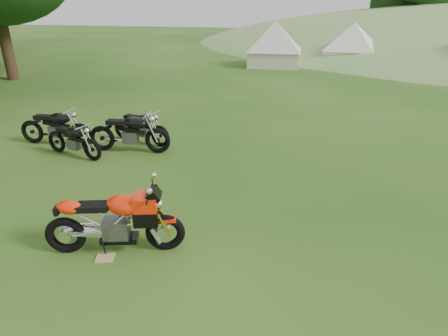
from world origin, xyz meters
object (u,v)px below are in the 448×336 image
(sport_motorcycle, at_px, (113,217))
(vintage_moto_c, at_px, (55,126))
(vintage_moto_b, at_px, (129,132))
(vintage_moto_a, at_px, (73,139))
(tent_left, at_px, (275,44))
(vintage_moto_d, at_px, (140,126))
(tent_mid, at_px, (353,44))
(plywood_board, at_px, (105,258))

(sport_motorcycle, distance_m, vintage_moto_c, 5.73)
(vintage_moto_b, bearing_deg, vintage_moto_a, -159.17)
(vintage_moto_a, distance_m, tent_left, 16.99)
(sport_motorcycle, xyz_separation_m, vintage_moto_d, (-1.86, 4.78, -0.13))
(vintage_moto_b, bearing_deg, tent_left, 76.71)
(tent_mid, bearing_deg, vintage_moto_c, -102.21)
(plywood_board, distance_m, vintage_moto_a, 4.73)
(vintage_moto_a, relative_size, vintage_moto_c, 0.87)
(vintage_moto_c, bearing_deg, tent_mid, 60.18)
(plywood_board, bearing_deg, vintage_moto_a, 129.29)
(vintage_moto_b, relative_size, tent_left, 0.69)
(tent_mid, bearing_deg, vintage_moto_a, -98.87)
(vintage_moto_b, xyz_separation_m, tent_mid, (6.56, 17.93, 0.74))
(tent_left, bearing_deg, tent_mid, 18.34)
(sport_motorcycle, relative_size, vintage_moto_a, 1.16)
(vintage_moto_b, xyz_separation_m, tent_left, (1.81, 16.05, 0.77))
(vintage_moto_a, height_order, vintage_moto_b, vintage_moto_b)
(sport_motorcycle, bearing_deg, vintage_moto_a, 115.09)
(tent_left, bearing_deg, sport_motorcycle, -93.15)
(sport_motorcycle, bearing_deg, vintage_moto_b, 97.38)
(vintage_moto_c, bearing_deg, vintage_moto_d, 14.78)
(sport_motorcycle, height_order, vintage_moto_d, sport_motorcycle)
(vintage_moto_a, height_order, tent_mid, tent_mid)
(sport_motorcycle, xyz_separation_m, vintage_moto_a, (-3.07, 3.40, -0.15))
(sport_motorcycle, bearing_deg, tent_mid, 60.88)
(vintage_moto_b, xyz_separation_m, vintage_moto_c, (-2.23, -0.01, -0.02))
(plywood_board, distance_m, tent_mid, 22.77)
(plywood_board, xyz_separation_m, vintage_moto_d, (-1.77, 5.02, 0.48))
(vintage_moto_b, relative_size, vintage_moto_d, 1.13)
(tent_left, xyz_separation_m, tent_mid, (4.75, 1.88, -0.03))
(sport_motorcycle, bearing_deg, vintage_moto_c, 118.16)
(tent_left, height_order, tent_mid, tent_left)
(plywood_board, relative_size, vintage_moto_c, 0.13)
(vintage_moto_b, bearing_deg, plywood_board, -74.74)
(vintage_moto_c, bearing_deg, vintage_moto_b, -3.52)
(vintage_moto_c, bearing_deg, plywood_board, -50.88)
(vintage_moto_c, bearing_deg, sport_motorcycle, -48.59)
(vintage_moto_d, relative_size, tent_left, 0.61)
(sport_motorcycle, distance_m, tent_left, 20.11)
(vintage_moto_b, bearing_deg, tent_mid, 63.03)
(plywood_board, bearing_deg, vintage_moto_b, 112.13)
(sport_motorcycle, xyz_separation_m, vintage_moto_c, (-4.06, 4.04, -0.08))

